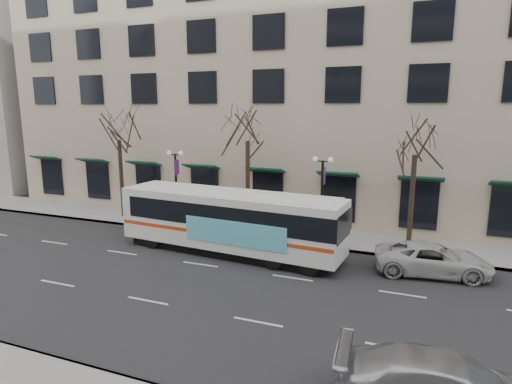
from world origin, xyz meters
The scene contains 10 objects.
ground centered at (0.00, 0.00, 0.00)m, with size 160.00×160.00×0.00m, color black.
sidewalk_far centered at (5.00, 9.00, 0.07)m, with size 80.00×4.00×0.15m, color gray.
building_hotel centered at (-2.00, 21.00, 12.00)m, with size 40.00×20.00×24.00m, color #C1AD93.
tree_far_left centered at (-10.00, 8.80, 6.70)m, with size 3.60×3.60×8.34m.
tree_far_mid centered at (0.00, 8.80, 6.91)m, with size 3.60×3.60×8.55m.
tree_far_right centered at (10.00, 8.80, 6.42)m, with size 3.60×3.60×8.06m.
lamp_post_left centered at (-4.99, 8.20, 2.94)m, with size 1.22×0.45×5.21m.
lamp_post_right centered at (5.01, 8.20, 2.94)m, with size 1.22×0.45×5.21m.
city_bus centered at (0.76, 4.51, 1.91)m, with size 13.08×3.84×3.50m.
white_pickup centered at (11.22, 5.30, 0.76)m, with size 2.52×5.46×1.52m, color silver.
Camera 1 is at (10.41, -16.30, 8.02)m, focal length 30.00 mm.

